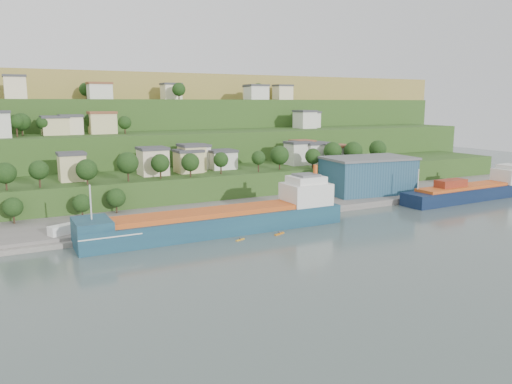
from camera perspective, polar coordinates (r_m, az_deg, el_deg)
ground at (r=130.67m, az=3.91°, el=-4.77°), size 500.00×500.00×0.00m
quay at (r=164.10m, az=4.75°, el=-1.69°), size 220.00×26.00×4.00m
pebble_beach at (r=134.16m, az=-21.99°, el=-5.10°), size 40.00×18.00×2.40m
hillside at (r=285.91m, az=-14.10°, el=3.14°), size 360.00×210.70×96.00m
cargo_ship_near at (r=131.59m, az=-3.48°, el=-3.34°), size 71.11×11.49×18.28m
cargo_ship_far at (r=191.98m, az=23.60°, el=-0.03°), size 57.55×11.40×15.56m
warehouse at (r=181.17m, az=12.65°, el=1.93°), size 32.80×22.10×12.80m
caravan at (r=130.82m, az=-21.20°, el=-4.18°), size 7.23×5.17×3.12m
dinghy at (r=134.62m, az=-16.66°, el=-4.03°), size 4.15×2.82×0.78m
kayak_orange at (r=129.88m, az=2.68°, el=-4.73°), size 3.49×1.85×0.88m
kayak_yellow at (r=124.38m, az=-1.83°, el=-5.42°), size 2.80×1.55×0.71m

